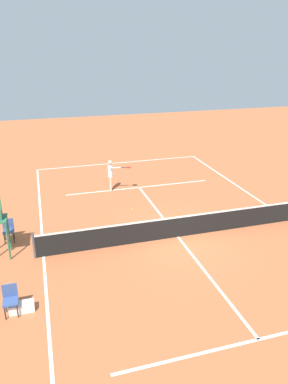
# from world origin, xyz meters

# --- Properties ---
(ground_plane) EXTENTS (60.00, 60.00, 0.00)m
(ground_plane) POSITION_xyz_m (0.00, 0.00, 0.00)
(ground_plane) COLOR #B76038
(court_lines) EXTENTS (11.27, 22.40, 0.01)m
(court_lines) POSITION_xyz_m (0.00, 0.00, 0.00)
(court_lines) COLOR white
(court_lines) RESTS_ON ground
(tennis_net) EXTENTS (11.87, 0.10, 1.07)m
(tennis_net) POSITION_xyz_m (0.00, 0.00, 0.50)
(tennis_net) COLOR #4C4C51
(tennis_net) RESTS_ON ground
(player_serving) EXTENTS (1.26, 0.77, 1.77)m
(player_serving) POSITION_xyz_m (1.61, -6.12, 1.06)
(player_serving) COLOR beige
(player_serving) RESTS_ON ground
(tennis_ball) EXTENTS (0.07, 0.07, 0.07)m
(tennis_ball) POSITION_xyz_m (1.19, -3.22, 0.03)
(tennis_ball) COLOR #CCE033
(tennis_ball) RESTS_ON ground
(courtside_chair_near) EXTENTS (0.44, 0.46, 0.95)m
(courtside_chair_near) POSITION_xyz_m (6.61, 3.04, 0.53)
(courtside_chair_near) COLOR #262626
(courtside_chair_near) RESTS_ON ground
(courtside_chair_mid) EXTENTS (0.44, 0.46, 0.95)m
(courtside_chair_mid) POSITION_xyz_m (6.89, -1.69, 0.53)
(courtside_chair_mid) COLOR #262626
(courtside_chair_mid) RESTS_ON ground
(equipment_bag) EXTENTS (0.76, 0.32, 0.30)m
(equipment_bag) POSITION_xyz_m (6.33, 3.05, 0.15)
(equipment_bag) COLOR white
(equipment_bag) RESTS_ON ground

